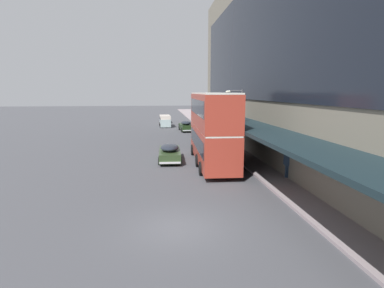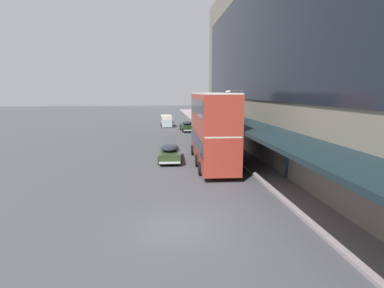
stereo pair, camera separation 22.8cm
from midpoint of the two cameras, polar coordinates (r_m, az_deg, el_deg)
ground at (r=13.85m, az=-2.70°, el=-15.64°), size 240.00×240.00×0.00m
transit_bus_kerbside_front at (r=24.72m, az=4.07°, el=3.41°), size 3.09×11.08×5.91m
sedan_trailing_near at (r=59.54m, az=-4.74°, el=4.86°), size 1.94×4.99×1.59m
sedan_second_near at (r=46.28m, az=-0.81°, el=3.46°), size 2.05×4.99×1.59m
sedan_trailing_mid at (r=26.18m, az=-4.03°, el=-1.62°), size 2.04×4.82×1.52m
vw_van at (r=52.39m, az=-4.80°, el=4.52°), size 2.01×4.60×1.96m
pedestrian_at_kerb at (r=21.45m, az=17.96°, el=-3.49°), size 0.47×0.47×1.86m
street_lamp at (r=25.96m, az=9.21°, el=4.76°), size 1.50×0.28×6.01m
fire_hydrant at (r=31.17m, az=7.29°, el=-0.30°), size 0.20×0.40×0.70m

